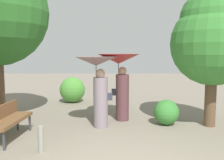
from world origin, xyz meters
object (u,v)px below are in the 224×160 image
person_right (120,72)px  park_bench (8,118)px  person_left (98,78)px  tree_near_right (213,36)px  path_marker_post (41,139)px

person_right → park_bench: 3.37m
person_left → person_right: (0.63, 0.70, 0.12)m
park_bench → tree_near_right: (5.29, 1.04, 2.01)m
person_right → path_marker_post: 3.25m
person_right → park_bench: size_ratio=1.33×
person_left → person_right: bearing=-39.2°
person_right → tree_near_right: size_ratio=0.53×
person_left → park_bench: bearing=116.8°
tree_near_right → path_marker_post: bearing=-156.9°
person_left → park_bench: 2.49m
person_left → person_right: size_ratio=0.96×
park_bench → path_marker_post: bearing=-123.0°
path_marker_post → person_right: bearing=54.7°
park_bench → tree_near_right: size_ratio=0.40×
tree_near_right → person_right: bearing=166.1°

